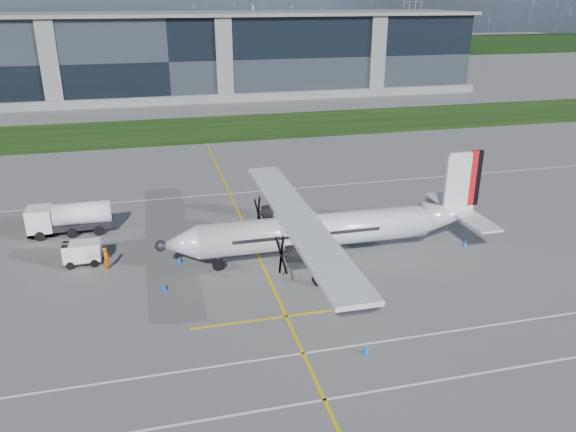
{
  "coord_description": "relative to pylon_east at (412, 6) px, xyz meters",
  "views": [
    {
      "loc": [
        -4.2,
        -35.45,
        18.77
      ],
      "look_at": [
        5.24,
        2.55,
        3.27
      ],
      "focal_mm": 35.0,
      "sensor_mm": 36.0,
      "label": 1
    }
  ],
  "objects": [
    {
      "name": "grass_strip",
      "position": [
        -85.0,
        -102.0,
        -14.98
      ],
      "size": [
        400.0,
        18.0,
        0.04
      ],
      "primitive_type": "cube",
      "color": "black",
      "rests_on": "ground"
    },
    {
      "name": "baggage_tug",
      "position": [
        -94.96,
        -145.12,
        -14.15
      ],
      "size": [
        2.83,
        1.7,
        1.7
      ],
      "primitive_type": null,
      "color": "white",
      "rests_on": "ground"
    },
    {
      "name": "ground_crew_person",
      "position": [
        -93.16,
        -146.67,
        -13.97
      ],
      "size": [
        0.83,
        0.98,
        2.07
      ],
      "primitive_type": "imported",
      "rotation": [
        0.0,
        0.0,
        1.26
      ],
      "color": "#F25907",
      "rests_on": "ground"
    },
    {
      "name": "safety_cone_tail",
      "position": [
        -65.56,
        -149.15,
        -14.75
      ],
      "size": [
        0.36,
        0.36,
        0.5
      ],
      "primitive_type": "cone",
      "color": "blue",
      "rests_on": "ground"
    },
    {
      "name": "safety_cone_stbdwing",
      "position": [
        -78.56,
        -136.16,
        -14.75
      ],
      "size": [
        0.36,
        0.36,
        0.5
      ],
      "primitive_type": "cone",
      "color": "blue",
      "rests_on": "ground"
    },
    {
      "name": "turboprop_aircraft",
      "position": [
        -77.04,
        -148.65,
        -11.14
      ],
      "size": [
        24.79,
        25.71,
        7.71
      ],
      "primitive_type": null,
      "color": "silver",
      "rests_on": "ground"
    },
    {
      "name": "pylon_east",
      "position": [
        0.0,
        0.0,
        0.0
      ],
      "size": [
        9.0,
        4.6,
        30.0
      ],
      "primitive_type": null,
      "color": "gray",
      "rests_on": "ground"
    },
    {
      "name": "white_lane_line",
      "position": [
        -85.0,
        -164.0,
        -14.99
      ],
      "size": [
        90.0,
        0.15,
        0.01
      ],
      "primitive_type": "cube",
      "color": "white",
      "rests_on": "ground"
    },
    {
      "name": "fuel_tanker_truck",
      "position": [
        -96.9,
        -138.85,
        -13.68
      ],
      "size": [
        7.06,
        2.29,
        2.65
      ],
      "primitive_type": null,
      "color": "white",
      "rests_on": "ground"
    },
    {
      "name": "safety_cone_nose_stbd",
      "position": [
        -87.97,
        -146.72,
        -14.75
      ],
      "size": [
        0.36,
        0.36,
        0.5
      ],
      "primitive_type": "cone",
      "color": "blue",
      "rests_on": "ground"
    },
    {
      "name": "safety_cone_nose_port",
      "position": [
        -89.25,
        -150.71,
        -14.75
      ],
      "size": [
        0.36,
        0.36,
        0.5
      ],
      "primitive_type": "cone",
      "color": "blue",
      "rests_on": "ground"
    },
    {
      "name": "terminal_building",
      "position": [
        -85.0,
        -70.0,
        -7.5
      ],
      "size": [
        120.0,
        20.0,
        15.0
      ],
      "primitive_type": "cube",
      "color": "black",
      "rests_on": "ground"
    },
    {
      "name": "ground",
      "position": [
        -85.0,
        -110.0,
        -15.0
      ],
      "size": [
        400.0,
        400.0,
        0.0
      ],
      "primitive_type": "plane",
      "color": "slate",
      "rests_on": "ground"
    },
    {
      "name": "yellow_taxiway_centerline",
      "position": [
        -82.0,
        -140.0,
        -14.99
      ],
      "size": [
        0.2,
        70.0,
        0.01
      ],
      "primitive_type": "cube",
      "color": "yellow",
      "rests_on": "ground"
    },
    {
      "name": "safety_cone_portwing",
      "position": [
        -78.58,
        -160.81,
        -14.75
      ],
      "size": [
        0.36,
        0.36,
        0.5
      ],
      "primitive_type": "cone",
      "color": "blue",
      "rests_on": "ground"
    },
    {
      "name": "tree_line",
      "position": [
        -85.0,
        -10.0,
        -12.0
      ],
      "size": [
        400.0,
        6.0,
        6.0
      ],
      "primitive_type": "cube",
      "color": "black",
      "rests_on": "ground"
    }
  ]
}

